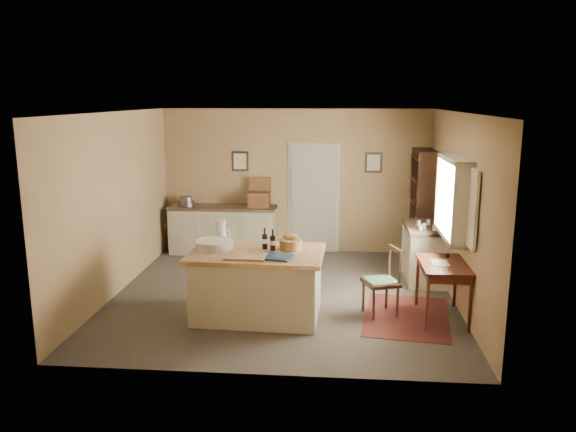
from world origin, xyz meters
name	(u,v)px	position (x,y,z in m)	size (l,w,h in m)	color
ground	(283,294)	(0.00, 0.00, 0.00)	(5.00, 5.00, 0.00)	#4F453D
wall_back	(295,181)	(0.00, 2.50, 1.35)	(5.00, 0.10, 2.70)	#9B774B
wall_front	(260,253)	(0.00, -2.50, 1.35)	(5.00, 0.10, 2.70)	#9B774B
wall_left	(116,204)	(-2.50, 0.00, 1.35)	(0.10, 5.00, 2.70)	#9B774B
wall_right	(458,209)	(2.50, 0.00, 1.35)	(0.10, 5.00, 2.70)	#9B774B
ceiling	(283,112)	(0.00, 0.00, 2.70)	(5.00, 5.00, 0.00)	silver
door	(314,197)	(0.35, 2.47, 1.05)	(0.97, 0.06, 2.11)	#A3A68F
framed_prints	(306,162)	(0.20, 2.48, 1.72)	(2.82, 0.02, 0.38)	black
window	(457,198)	(2.42, -0.20, 1.55)	(0.25, 1.99, 1.12)	beige
work_island	(257,282)	(-0.27, -0.88, 0.48)	(1.80, 1.21, 1.20)	beige
sideboard	(223,228)	(-1.34, 2.20, 0.48)	(2.01, 0.57, 1.18)	beige
rug	(407,316)	(1.75, -0.73, 0.00)	(1.10, 1.60, 0.01)	#4C1412
writing_desk	(443,270)	(2.20, -0.73, 0.67)	(0.61, 0.99, 0.82)	#38170E
desk_chair	(381,282)	(1.39, -0.68, 0.46)	(0.43, 0.43, 0.92)	#301C13
right_cabinet	(424,253)	(2.20, 0.88, 0.46)	(0.62, 1.11, 0.99)	beige
shelving_unit	(425,206)	(2.35, 2.00, 1.00)	(0.34, 0.90, 2.01)	#301C13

